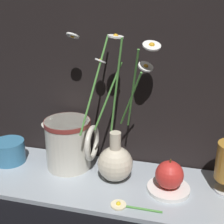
# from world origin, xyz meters

# --- Properties ---
(ground_plane) EXTENTS (6.00, 6.00, 0.00)m
(ground_plane) POSITION_xyz_m (0.00, 0.00, 0.00)
(ground_plane) COLOR black
(shelf) EXTENTS (0.79, 0.24, 0.01)m
(shelf) POSITION_xyz_m (0.00, 0.00, 0.01)
(shelf) COLOR #9EA8B2
(shelf) RESTS_ON ground_plane
(vase_with_flowers) EXTENTS (0.24, 0.13, 0.37)m
(vase_with_flowers) POSITION_xyz_m (0.01, 0.02, 0.08)
(vase_with_flowers) COLOR beige
(vase_with_flowers) RESTS_ON shelf
(yellow_mug) EXTENTS (0.10, 0.09, 0.06)m
(yellow_mug) POSITION_xyz_m (-0.31, 0.03, 0.04)
(yellow_mug) COLOR teal
(yellow_mug) RESTS_ON shelf
(ceramic_pitcher) EXTENTS (0.15, 0.12, 0.15)m
(ceramic_pitcher) POSITION_xyz_m (-0.13, 0.05, 0.09)
(ceramic_pitcher) COLOR beige
(ceramic_pitcher) RESTS_ON shelf
(saucer_plate) EXTENTS (0.10, 0.10, 0.01)m
(saucer_plate) POSITION_xyz_m (0.15, -0.00, 0.02)
(saucer_plate) COLOR white
(saucer_plate) RESTS_ON shelf
(orange_fruit) EXTENTS (0.07, 0.07, 0.08)m
(orange_fruit) POSITION_xyz_m (0.15, -0.00, 0.06)
(orange_fruit) COLOR red
(orange_fruit) RESTS_ON saucer_plate
(loose_daisy) EXTENTS (0.12, 0.04, 0.01)m
(loose_daisy) POSITION_xyz_m (0.05, -0.09, 0.02)
(loose_daisy) COLOR #4C8E3D
(loose_daisy) RESTS_ON shelf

